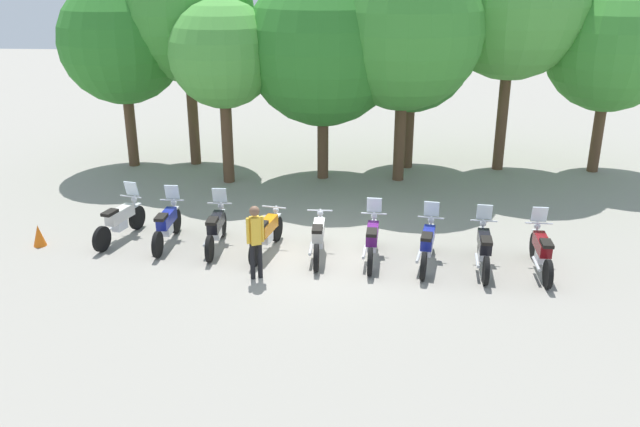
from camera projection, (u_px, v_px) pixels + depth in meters
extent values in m
plane|color=gray|center=(319.00, 255.00, 16.09)|extent=(80.00, 80.00, 0.00)
cylinder|color=black|center=(137.00, 218.00, 17.60)|extent=(0.26, 0.64, 0.64)
cylinder|color=black|center=(102.00, 239.00, 16.22)|extent=(0.26, 0.64, 0.64)
cube|color=silver|center=(136.00, 206.00, 17.48)|extent=(0.21, 0.38, 0.04)
cube|color=silver|center=(120.00, 214.00, 16.83)|extent=(0.49, 0.98, 0.30)
cube|color=silver|center=(120.00, 225.00, 16.88)|extent=(0.31, 0.44, 0.24)
cube|color=black|center=(110.00, 213.00, 16.41)|extent=(0.34, 0.49, 0.08)
cylinder|color=silver|center=(134.00, 208.00, 17.41)|extent=(0.10, 0.23, 0.64)
cylinder|color=silver|center=(131.00, 197.00, 17.21)|extent=(0.61, 0.19, 0.04)
sphere|color=silver|center=(134.00, 199.00, 17.37)|extent=(0.19, 0.19, 0.16)
cylinder|color=silver|center=(108.00, 231.00, 16.68)|extent=(0.24, 0.70, 0.07)
cube|color=silver|center=(131.00, 189.00, 17.19)|extent=(0.38, 0.22, 0.39)
cylinder|color=black|center=(176.00, 221.00, 17.35)|extent=(0.11, 0.64, 0.64)
cylinder|color=black|center=(158.00, 245.00, 15.90)|extent=(0.11, 0.64, 0.64)
cube|color=silver|center=(175.00, 209.00, 17.23)|extent=(0.12, 0.36, 0.04)
cube|color=navy|center=(167.00, 219.00, 16.55)|extent=(0.27, 0.95, 0.30)
cube|color=silver|center=(167.00, 229.00, 16.60)|extent=(0.23, 0.40, 0.24)
cube|color=black|center=(161.00, 217.00, 16.11)|extent=(0.25, 0.44, 0.08)
cylinder|color=silver|center=(174.00, 211.00, 17.15)|extent=(0.05, 0.23, 0.64)
cylinder|color=silver|center=(172.00, 200.00, 16.95)|extent=(0.62, 0.04, 0.04)
sphere|color=silver|center=(174.00, 203.00, 17.11)|extent=(0.16, 0.16, 0.16)
cylinder|color=silver|center=(157.00, 236.00, 16.35)|extent=(0.08, 0.70, 0.07)
cube|color=silver|center=(172.00, 192.00, 16.94)|extent=(0.36, 0.14, 0.39)
cylinder|color=black|center=(222.00, 225.00, 17.12)|extent=(0.11, 0.64, 0.64)
cylinder|color=black|center=(210.00, 249.00, 15.67)|extent=(0.11, 0.64, 0.64)
cube|color=silver|center=(222.00, 212.00, 17.00)|extent=(0.12, 0.36, 0.04)
cube|color=black|center=(216.00, 222.00, 16.32)|extent=(0.27, 0.95, 0.30)
cube|color=silver|center=(216.00, 233.00, 16.37)|extent=(0.22, 0.40, 0.24)
cube|color=black|center=(212.00, 221.00, 15.88)|extent=(0.25, 0.44, 0.08)
cylinder|color=silver|center=(221.00, 214.00, 16.92)|extent=(0.05, 0.23, 0.64)
cylinder|color=silver|center=(220.00, 203.00, 16.72)|extent=(0.62, 0.04, 0.04)
sphere|color=silver|center=(221.00, 206.00, 16.89)|extent=(0.16, 0.16, 0.16)
cylinder|color=silver|center=(207.00, 240.00, 16.12)|extent=(0.08, 0.70, 0.07)
cube|color=silver|center=(220.00, 195.00, 16.71)|extent=(0.36, 0.14, 0.39)
cylinder|color=black|center=(277.00, 229.00, 16.85)|extent=(0.23, 0.65, 0.64)
cylinder|color=black|center=(255.00, 253.00, 15.45)|extent=(0.23, 0.65, 0.64)
cube|color=silver|center=(277.00, 216.00, 16.73)|extent=(0.19, 0.38, 0.04)
cube|color=orange|center=(267.00, 226.00, 16.08)|extent=(0.45, 0.98, 0.30)
cube|color=silver|center=(266.00, 237.00, 16.13)|extent=(0.30, 0.44, 0.24)
cube|color=black|center=(261.00, 225.00, 15.65)|extent=(0.32, 0.48, 0.08)
cylinder|color=silver|center=(275.00, 218.00, 16.66)|extent=(0.10, 0.23, 0.64)
cylinder|color=silver|center=(274.00, 207.00, 16.46)|extent=(0.61, 0.16, 0.04)
sphere|color=silver|center=(276.00, 210.00, 16.62)|extent=(0.19, 0.19, 0.16)
cylinder|color=silver|center=(256.00, 243.00, 15.92)|extent=(0.21, 0.70, 0.07)
cylinder|color=black|center=(320.00, 232.00, 16.64)|extent=(0.11, 0.64, 0.64)
cylinder|color=black|center=(316.00, 258.00, 15.19)|extent=(0.11, 0.64, 0.64)
cube|color=silver|center=(320.00, 220.00, 16.52)|extent=(0.12, 0.36, 0.04)
cube|color=silver|center=(319.00, 230.00, 15.84)|extent=(0.27, 0.95, 0.30)
cube|color=silver|center=(318.00, 241.00, 15.88)|extent=(0.22, 0.40, 0.24)
cube|color=black|center=(317.00, 229.00, 15.39)|extent=(0.24, 0.44, 0.08)
cylinder|color=silver|center=(320.00, 222.00, 16.44)|extent=(0.05, 0.23, 0.64)
cylinder|color=silver|center=(320.00, 210.00, 16.24)|extent=(0.62, 0.04, 0.04)
sphere|color=silver|center=(320.00, 213.00, 16.40)|extent=(0.16, 0.16, 0.16)
cylinder|color=silver|center=(311.00, 248.00, 15.63)|extent=(0.08, 0.70, 0.07)
cylinder|color=black|center=(374.00, 236.00, 16.43)|extent=(0.14, 0.64, 0.64)
cylinder|color=black|center=(370.00, 262.00, 14.99)|extent=(0.14, 0.64, 0.64)
cube|color=silver|center=(374.00, 223.00, 16.31)|extent=(0.14, 0.37, 0.04)
cube|color=#59196B|center=(372.00, 234.00, 15.64)|extent=(0.31, 0.96, 0.30)
cube|color=silver|center=(372.00, 245.00, 15.68)|extent=(0.24, 0.41, 0.24)
cube|color=black|center=(372.00, 232.00, 15.20)|extent=(0.27, 0.45, 0.08)
cylinder|color=silver|center=(374.00, 225.00, 16.24)|extent=(0.06, 0.23, 0.64)
cylinder|color=silver|center=(374.00, 214.00, 16.04)|extent=(0.62, 0.07, 0.04)
sphere|color=silver|center=(374.00, 216.00, 16.20)|extent=(0.17, 0.17, 0.16)
cylinder|color=silver|center=(364.00, 252.00, 15.45)|extent=(0.11, 0.70, 0.07)
cube|color=silver|center=(374.00, 205.00, 16.02)|extent=(0.37, 0.15, 0.39)
cylinder|color=black|center=(430.00, 240.00, 16.18)|extent=(0.21, 0.65, 0.64)
cylinder|color=black|center=(423.00, 266.00, 14.77)|extent=(0.21, 0.65, 0.64)
cube|color=silver|center=(431.00, 227.00, 16.06)|extent=(0.18, 0.38, 0.04)
cube|color=navy|center=(428.00, 238.00, 15.39)|extent=(0.43, 0.98, 0.30)
cube|color=silver|center=(427.00, 249.00, 15.44)|extent=(0.29, 0.43, 0.24)
cube|color=black|center=(427.00, 237.00, 14.96)|extent=(0.31, 0.48, 0.08)
cylinder|color=silver|center=(430.00, 229.00, 15.98)|extent=(0.09, 0.23, 0.64)
cylinder|color=silver|center=(431.00, 218.00, 15.78)|extent=(0.62, 0.15, 0.04)
sphere|color=silver|center=(431.00, 220.00, 15.94)|extent=(0.19, 0.19, 0.16)
cylinder|color=silver|center=(419.00, 256.00, 15.23)|extent=(0.19, 0.70, 0.07)
cube|color=silver|center=(432.00, 209.00, 15.77)|extent=(0.38, 0.19, 0.39)
cylinder|color=black|center=(481.00, 243.00, 15.98)|extent=(0.15, 0.65, 0.64)
cylinder|color=black|center=(486.00, 271.00, 14.55)|extent=(0.15, 0.65, 0.64)
cube|color=silver|center=(482.00, 230.00, 15.86)|extent=(0.15, 0.37, 0.04)
cube|color=black|center=(485.00, 241.00, 15.19)|extent=(0.34, 0.97, 0.30)
cube|color=silver|center=(484.00, 253.00, 15.23)|extent=(0.25, 0.42, 0.24)
cube|color=black|center=(487.00, 241.00, 14.75)|extent=(0.28, 0.46, 0.08)
cylinder|color=silver|center=(482.00, 233.00, 15.79)|extent=(0.07, 0.23, 0.64)
cylinder|color=silver|center=(484.00, 221.00, 15.58)|extent=(0.62, 0.09, 0.04)
sphere|color=silver|center=(483.00, 224.00, 15.75)|extent=(0.17, 0.17, 0.16)
cylinder|color=silver|center=(477.00, 260.00, 15.00)|extent=(0.13, 0.70, 0.07)
cube|color=silver|center=(484.00, 212.00, 15.57)|extent=(0.37, 0.16, 0.39)
cylinder|color=black|center=(534.00, 246.00, 15.83)|extent=(0.13, 0.64, 0.64)
cylinder|color=black|center=(548.00, 274.00, 14.39)|extent=(0.13, 0.64, 0.64)
cube|color=silver|center=(536.00, 233.00, 15.71)|extent=(0.13, 0.36, 0.04)
cube|color=maroon|center=(542.00, 244.00, 15.03)|extent=(0.30, 0.96, 0.30)
cube|color=silver|center=(541.00, 256.00, 15.08)|extent=(0.24, 0.41, 0.24)
cube|color=black|center=(547.00, 244.00, 14.59)|extent=(0.26, 0.45, 0.08)
cylinder|color=silver|center=(537.00, 235.00, 15.64)|extent=(0.06, 0.23, 0.64)
cylinder|color=silver|center=(539.00, 223.00, 15.43)|extent=(0.62, 0.06, 0.04)
sphere|color=silver|center=(537.00, 226.00, 15.60)|extent=(0.17, 0.17, 0.16)
cylinder|color=silver|center=(536.00, 264.00, 14.84)|extent=(0.10, 0.70, 0.07)
cube|color=silver|center=(539.00, 214.00, 15.42)|extent=(0.37, 0.15, 0.39)
cylinder|color=black|center=(253.00, 261.00, 14.77)|extent=(0.15, 0.15, 0.84)
cylinder|color=black|center=(260.00, 260.00, 14.82)|extent=(0.15, 0.15, 0.84)
cube|color=gold|center=(255.00, 231.00, 14.54)|extent=(0.28, 0.27, 0.63)
cylinder|color=gold|center=(248.00, 231.00, 14.48)|extent=(0.11, 0.11, 0.60)
cylinder|color=gold|center=(262.00, 229.00, 14.58)|extent=(0.11, 0.11, 0.60)
sphere|color=brown|center=(254.00, 211.00, 14.38)|extent=(0.30, 0.30, 0.23)
cylinder|color=brown|center=(131.00, 126.00, 22.82)|extent=(0.36, 0.36, 2.80)
sphere|color=#2D7A28|center=(122.00, 41.00, 21.82)|extent=(4.12, 4.12, 4.12)
cylinder|color=brown|center=(193.00, 114.00, 22.89)|extent=(0.36, 0.36, 3.56)
sphere|color=#3D8E33|center=(186.00, 12.00, 21.70)|extent=(4.51, 4.51, 4.51)
cylinder|color=brown|center=(227.00, 138.00, 21.05)|extent=(0.36, 0.36, 2.91)
sphere|color=#4C9E3D|center=(223.00, 54.00, 20.13)|extent=(3.30, 3.30, 3.30)
cylinder|color=brown|center=(323.00, 140.00, 21.53)|extent=(0.36, 0.36, 2.51)
sphere|color=#2D7A28|center=(323.00, 47.00, 20.49)|extent=(4.86, 4.86, 4.86)
cylinder|color=brown|center=(400.00, 134.00, 21.23)|extent=(0.36, 0.36, 3.05)
sphere|color=#3D8E33|center=(404.00, 30.00, 20.09)|extent=(4.83, 4.83, 4.83)
cylinder|color=brown|center=(408.00, 131.00, 22.67)|extent=(0.36, 0.36, 2.55)
sphere|color=#2D7A28|center=(412.00, 52.00, 21.74)|extent=(3.93, 3.93, 3.93)
cylinder|color=brown|center=(502.00, 115.00, 22.24)|extent=(0.36, 0.36, 3.76)
sphere|color=#4C9E3D|center=(513.00, 4.00, 20.99)|extent=(4.76, 4.76, 4.76)
cylinder|color=brown|center=(598.00, 132.00, 22.17)|extent=(0.36, 0.36, 2.70)
sphere|color=#3D8E33|center=(611.00, 46.00, 21.18)|extent=(4.15, 4.15, 4.15)
cone|color=orange|center=(39.00, 235.00, 16.55)|extent=(0.32, 0.32, 0.55)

